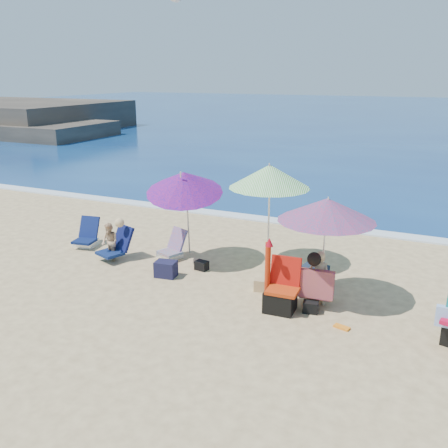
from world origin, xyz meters
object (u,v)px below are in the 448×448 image
at_px(umbrella_blue, 184,182).
at_px(furled_umbrella, 268,268).
at_px(person_left, 112,242).
at_px(umbrella_striped, 269,176).
at_px(chair_rainbow, 172,250).
at_px(umbrella_turquoise, 327,210).
at_px(chair_navy, 86,239).
at_px(person_center, 317,280).
at_px(camp_chair_left, 281,295).

height_order(umbrella_blue, furled_umbrella, umbrella_blue).
bearing_deg(person_left, umbrella_blue, 16.63).
height_order(umbrella_striped, umbrella_blue, umbrella_striped).
xyz_separation_m(umbrella_blue, furled_umbrella, (2.25, -1.18, -1.06)).
distance_m(chair_rainbow, person_left, 1.30).
bearing_deg(umbrella_turquoise, person_left, 178.53).
distance_m(chair_navy, chair_rainbow, 2.22).
distance_m(umbrella_turquoise, furled_umbrella, 1.41).
bearing_deg(umbrella_striped, chair_rainbow, -168.51).
bearing_deg(person_center, chair_rainbow, 163.97).
relative_size(camp_chair_left, person_center, 0.91).
xyz_separation_m(furled_umbrella, chair_rainbow, (-2.72, 1.39, -0.54)).
bearing_deg(umbrella_blue, person_left, -163.37).
bearing_deg(chair_navy, umbrella_blue, -0.91).
bearing_deg(umbrella_turquoise, furled_umbrella, -143.44).
distance_m(umbrella_blue, person_left, 2.11).
bearing_deg(person_left, chair_navy, 155.84).
relative_size(furled_umbrella, chair_navy, 1.81).
height_order(chair_rainbow, person_left, person_left).
bearing_deg(umbrella_turquoise, camp_chair_left, -130.14).
bearing_deg(person_left, camp_chair_left, -10.64).
relative_size(camp_chair_left, person_left, 0.98).
bearing_deg(chair_rainbow, umbrella_blue, -23.28).
bearing_deg(umbrella_turquoise, umbrella_blue, 169.25).
height_order(umbrella_striped, person_left, umbrella_striped).
height_order(umbrella_turquoise, furled_umbrella, umbrella_turquoise).
height_order(furled_umbrella, chair_navy, furled_umbrella).
xyz_separation_m(umbrella_turquoise, person_center, (-0.05, -0.22, -1.20)).
relative_size(umbrella_striped, person_left, 2.36).
bearing_deg(camp_chair_left, person_center, 41.18).
distance_m(umbrella_turquoise, person_left, 4.79).
bearing_deg(umbrella_blue, furled_umbrella, -27.72).
bearing_deg(person_center, chair_navy, 171.60).
distance_m(camp_chair_left, person_center, 0.69).
xyz_separation_m(chair_rainbow, person_center, (3.48, -1.00, 0.31)).
relative_size(chair_navy, chair_rainbow, 0.97).
relative_size(umbrella_striped, camp_chair_left, 2.41).
distance_m(umbrella_striped, furled_umbrella, 2.27).
xyz_separation_m(umbrella_turquoise, furled_umbrella, (-0.81, -0.60, -0.98)).
relative_size(furled_umbrella, camp_chair_left, 1.42).
relative_size(umbrella_striped, chair_navy, 3.07).
relative_size(furled_umbrella, chair_rainbow, 1.76).
bearing_deg(furled_umbrella, person_left, 169.27).
bearing_deg(furled_umbrella, umbrella_blue, 152.28).
bearing_deg(umbrella_turquoise, chair_rainbow, 167.50).
height_order(furled_umbrella, person_left, furled_umbrella).
height_order(umbrella_turquoise, umbrella_blue, umbrella_blue).
distance_m(furled_umbrella, person_left, 3.88).
xyz_separation_m(umbrella_blue, person_center, (3.01, -0.80, -1.29)).
height_order(umbrella_turquoise, person_left, umbrella_turquoise).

